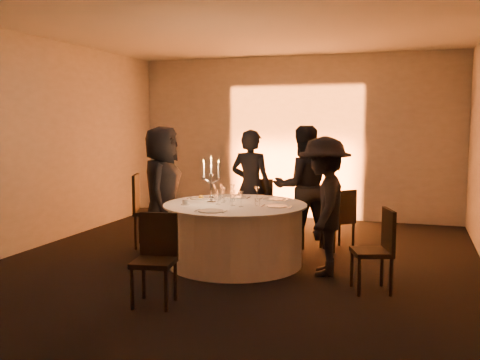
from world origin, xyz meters
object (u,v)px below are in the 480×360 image
(guest_left, at_px, (162,190))
(chair_back_left, at_px, (262,205))
(chair_right, at_px, (378,246))
(guest_back_left, at_px, (251,187))
(candelabra, at_px, (211,187))
(banquet_table, at_px, (235,234))
(chair_front, at_px, (156,253))
(guest_back_right, at_px, (302,187))
(chair_back_right, at_px, (340,216))
(guest_right, at_px, (324,206))
(chair_left, at_px, (145,206))
(coffee_cup, at_px, (185,202))

(guest_left, bearing_deg, chair_back_left, -53.70)
(chair_right, relative_size, guest_back_left, 0.52)
(candelabra, bearing_deg, guest_back_left, 81.15)
(banquet_table, xyz_separation_m, chair_front, (-0.28, -1.62, 0.12))
(guest_left, relative_size, guest_back_right, 1.00)
(chair_back_right, distance_m, chair_front, 3.11)
(guest_back_right, distance_m, guest_right, 1.37)
(chair_back_right, height_order, guest_back_left, guest_back_left)
(chair_left, distance_m, chair_front, 2.47)
(guest_left, xyz_separation_m, coffee_cup, (0.58, -0.54, -0.07))
(banquet_table, height_order, chair_front, chair_front)
(banquet_table, distance_m, chair_back_left, 1.54)
(chair_right, relative_size, guest_right, 0.54)
(chair_back_left, bearing_deg, candelabra, 84.06)
(guest_right, relative_size, candelabra, 2.72)
(chair_front, bearing_deg, chair_right, 17.70)
(guest_right, bearing_deg, chair_right, 49.10)
(chair_right, xyz_separation_m, guest_back_left, (-1.92, 1.70, 0.35))
(banquet_table, relative_size, chair_right, 2.04)
(chair_back_right, bearing_deg, guest_back_right, -46.93)
(chair_left, relative_size, chair_back_right, 1.22)
(guest_back_right, relative_size, coffee_cup, 15.83)
(chair_front, relative_size, coffee_cup, 8.11)
(banquet_table, height_order, guest_left, guest_left)
(coffee_cup, bearing_deg, guest_back_right, 50.40)
(candelabra, bearing_deg, chair_back_left, 81.43)
(chair_back_right, height_order, coffee_cup, chair_back_right)
(chair_back_left, xyz_separation_m, chair_back_right, (1.24, -0.39, -0.05))
(chair_back_left, bearing_deg, guest_back_left, 84.84)
(chair_right, height_order, guest_left, guest_left)
(candelabra, bearing_deg, chair_back_right, 38.03)
(chair_left, xyz_separation_m, candelabra, (1.23, -0.53, 0.39))
(chair_right, bearing_deg, guest_back_left, -150.64)
(banquet_table, bearing_deg, guest_right, -5.21)
(chair_back_left, bearing_deg, guest_left, 52.30)
(banquet_table, distance_m, chair_front, 1.65)
(guest_back_left, height_order, coffee_cup, guest_back_left)
(guest_back_right, height_order, coffee_cup, guest_back_right)
(banquet_table, bearing_deg, chair_left, 161.81)
(chair_back_right, height_order, guest_back_right, guest_back_right)
(banquet_table, xyz_separation_m, chair_right, (1.79, -0.58, 0.11))
(chair_right, bearing_deg, coffee_cup, -116.73)
(guest_right, bearing_deg, chair_front, -48.18)
(guest_back_right, height_order, guest_right, guest_back_right)
(guest_back_right, bearing_deg, chair_front, 44.01)
(chair_left, xyz_separation_m, guest_back_right, (2.16, 0.66, 0.28))
(chair_front, bearing_deg, banquet_table, 71.02)
(chair_back_right, distance_m, guest_back_right, 0.67)
(chair_right, bearing_deg, guest_right, -144.89)
(guest_back_left, height_order, guest_back_right, guest_back_right)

